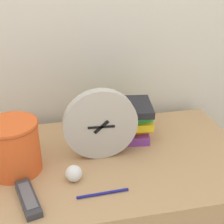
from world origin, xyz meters
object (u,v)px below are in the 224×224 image
book_stack (120,119)px  tv_remote (28,198)px  pen (103,193)px  desk_clock (101,125)px  crumpled_paper_ball (74,173)px  basket (13,145)px

book_stack → tv_remote: 0.44m
book_stack → pen: size_ratio=1.65×
desk_clock → tv_remote: size_ratio=1.53×
book_stack → crumpled_paper_ball: 0.30m
crumpled_paper_ball → desk_clock: bearing=47.0°
book_stack → crumpled_paper_ball: bearing=-130.5°
desk_clock → tv_remote: 0.31m
book_stack → crumpled_paper_ball: (-0.19, -0.22, -0.05)m
desk_clock → tv_remote: desk_clock is taller
crumpled_paper_ball → pen: size_ratio=0.33×
desk_clock → basket: 0.28m
book_stack → tv_remote: (-0.32, -0.29, -0.06)m
basket → pen: bearing=-34.6°
desk_clock → basket: bearing=-176.2°
desk_clock → book_stack: bearing=52.1°
desk_clock → pen: 0.22m
basket → crumpled_paper_ball: bearing=-27.6°
crumpled_paper_ball → pen: 0.11m
book_stack → pen: bearing=-111.2°
pen → book_stack: bearing=68.8°
basket → pen: (0.25, -0.17, -0.08)m
basket → crumpled_paper_ball: 0.21m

